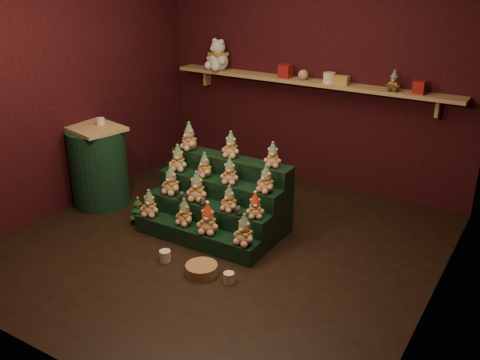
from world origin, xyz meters
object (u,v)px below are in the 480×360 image
Objects in this scene: brown_bear at (394,81)px; mini_christmas_tree at (138,210)px; snow_globe_c at (238,211)px; white_bear at (218,50)px; snow_globe_a at (182,195)px; wicker_basket at (202,269)px; side_table at (99,166)px; snow_globe_b at (203,201)px; mug_right at (229,278)px; riser_tier_front at (195,236)px; mug_left at (165,256)px.

mini_christmas_tree is at bearing -136.65° from brown_bear.
snow_globe_c is 0.19× the size of white_bear.
snow_globe_a is 0.32× the size of wicker_basket.
side_table is at bearing 178.13° from snow_globe_c.
snow_globe_b is at bearing 8.25° from mini_christmas_tree.
side_table is at bearing 161.26° from wicker_basket.
snow_globe_c is 2.57m from white_bear.
mug_right is at bearing -31.21° from snow_globe_a.
riser_tier_front is 12.96× the size of mug_left.
riser_tier_front reaches higher than mug_right.
riser_tier_front is 2.69m from brown_bear.
mug_left is at bearing -128.56° from snow_globe_c.
snow_globe_a is 1.15m from mug_right.
snow_globe_b is at bearing -125.00° from brown_bear.
snow_globe_c is at bearing 51.44° from mug_left.
brown_bear is (0.85, 1.80, 1.02)m from snow_globe_c.
brown_bear reaches higher than mug_left.
side_table reaches higher than mug_left.
riser_tier_front is 0.56m from wicker_basket.
snow_globe_c is at bearing 10.77° from side_table.
side_table is 8.60× the size of mug_left.
white_bear reaches higher than snow_globe_c.
white_bear is (-0.97, 2.38, 1.51)m from mug_left.
snow_globe_a is 0.19× the size of white_bear.
side_table is 0.80m from mini_christmas_tree.
side_table reaches higher than mini_christmas_tree.
snow_globe_c reaches higher than snow_globe_a.
side_table reaches higher than snow_globe_a.
mini_christmas_tree is at bearing -0.89° from side_table.
mug_left is at bearing -96.89° from riser_tier_front.
brown_bear reaches higher than mini_christmas_tree.
wicker_basket is at bearing -41.70° from snow_globe_a.
riser_tier_front is at bearing -42.71° from white_bear.
snow_globe_b is 0.18× the size of white_bear.
snow_globe_b is 0.27× the size of mini_christmas_tree.
mug_left is at bearing -10.98° from side_table.
snow_globe_c is 0.72m from mug_right.
snow_globe_a is 0.26m from snow_globe_b.
white_bear is at bearing -179.82° from brown_bear.
mug_left is (-0.05, -0.42, -0.04)m from riser_tier_front.
snow_globe_a is at bearing 111.27° from mug_left.
snow_globe_a is 2.27m from white_bear.
wicker_basket is at bearing 0.03° from mug_left.
white_bear is at bearing 119.04° from snow_globe_b.
riser_tier_front is 0.78m from mug_right.
snow_globe_b is at bearing 123.76° from wicker_basket.
side_table is 1.88× the size of white_bear.
mug_right is 3.28m from white_bear.
white_bear is at bearing 112.32° from snow_globe_a.
snow_globe_c is at bearing 21.39° from riser_tier_front.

